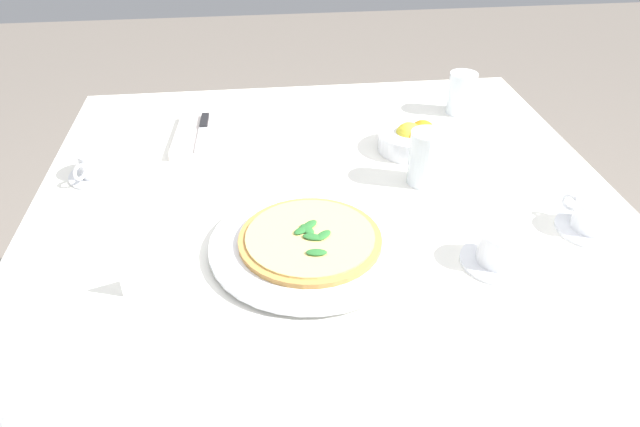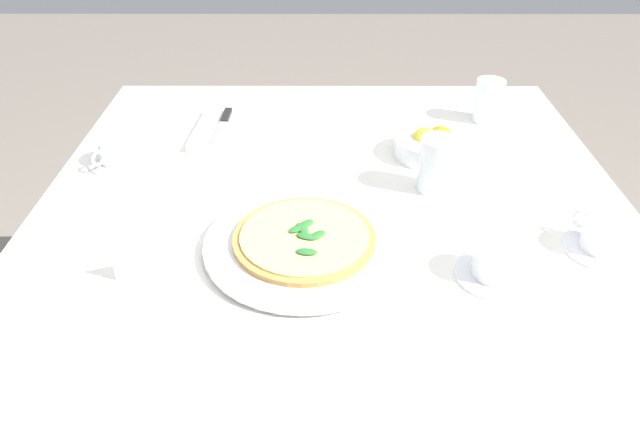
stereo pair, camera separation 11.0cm
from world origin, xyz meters
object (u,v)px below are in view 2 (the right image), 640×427
at_px(pizza_plate, 305,244).
at_px(coffee_cup_far_left, 496,262).
at_px(dinner_knife, 223,125).
at_px(water_glass_left_edge, 488,103).
at_px(citrus_bowl, 429,144).
at_px(water_glass_near_left, 436,168).
at_px(pizza, 304,237).
at_px(napkin_folded, 224,129).
at_px(coffee_cup_back_corner, 117,153).
at_px(coffee_cup_center_back, 603,237).
at_px(menu_card, 141,261).

xyz_separation_m(pizza_plate, coffee_cup_far_left, (0.07, 0.32, 0.02)).
bearing_deg(pizza_plate, dinner_knife, -155.51).
height_order(water_glass_left_edge, citrus_bowl, water_glass_left_edge).
bearing_deg(water_glass_near_left, dinner_knife, -118.32).
distance_m(pizza_plate, dinner_knife, 0.50).
bearing_deg(water_glass_left_edge, coffee_cup_far_left, -11.78).
xyz_separation_m(pizza, water_glass_left_edge, (-0.54, 0.45, 0.02)).
distance_m(water_glass_left_edge, dinner_knife, 0.66).
xyz_separation_m(coffee_cup_far_left, dinner_knife, (-0.53, -0.53, -0.01)).
bearing_deg(napkin_folded, coffee_cup_back_corner, -51.33).
bearing_deg(pizza, coffee_cup_center_back, 89.90).
xyz_separation_m(pizza_plate, dinner_knife, (-0.46, -0.21, 0.01)).
bearing_deg(water_glass_near_left, pizza, -52.27).
height_order(coffee_cup_center_back, water_glass_near_left, water_glass_near_left).
height_order(water_glass_left_edge, menu_card, water_glass_left_edge).
bearing_deg(coffee_cup_center_back, pizza, -90.10).
height_order(pizza, coffee_cup_back_corner, coffee_cup_back_corner).
distance_m(pizza_plate, water_glass_near_left, 0.34).
bearing_deg(menu_card, pizza_plate, -3.06).
bearing_deg(menu_card, pizza, -3.07).
relative_size(coffee_cup_center_back, dinner_knife, 0.66).
bearing_deg(water_glass_left_edge, coffee_cup_back_corner, -75.63).
bearing_deg(dinner_knife, water_glass_near_left, 63.53).
bearing_deg(pizza, coffee_cup_far_left, 76.87).
bearing_deg(coffee_cup_center_back, dinner_knife, -121.91).
bearing_deg(coffee_cup_center_back, water_glass_left_edge, -171.43).
height_order(pizza_plate, water_glass_left_edge, water_glass_left_edge).
xyz_separation_m(pizza_plate, napkin_folded, (-0.46, -0.21, -0.00)).
distance_m(pizza, coffee_cup_far_left, 0.33).
distance_m(coffee_cup_far_left, citrus_bowl, 0.43).
height_order(napkin_folded, citrus_bowl, citrus_bowl).
xyz_separation_m(dinner_knife, menu_card, (0.53, -0.06, 0.01)).
bearing_deg(napkin_folded, pizza, 28.29).
distance_m(napkin_folded, dinner_knife, 0.01).
bearing_deg(citrus_bowl, pizza, -38.00).
height_order(napkin_folded, menu_card, menu_card).
height_order(pizza_plate, napkin_folded, napkin_folded).
height_order(coffee_cup_center_back, napkin_folded, coffee_cup_center_back).
distance_m(pizza, menu_card, 0.28).
height_order(water_glass_near_left, citrus_bowl, water_glass_near_left).
relative_size(coffee_cup_center_back, water_glass_near_left, 1.12).
xyz_separation_m(coffee_cup_center_back, napkin_folded, (-0.46, -0.74, -0.02)).
bearing_deg(water_glass_left_edge, coffee_cup_center_back, 8.57).
bearing_deg(water_glass_left_edge, menu_card, -49.75).
xyz_separation_m(pizza, dinner_knife, (-0.46, -0.21, -0.00)).
bearing_deg(citrus_bowl, water_glass_near_left, -3.86).
distance_m(coffee_cup_far_left, dinner_knife, 0.75).
xyz_separation_m(pizza, coffee_cup_center_back, (0.00, 0.53, 0.00)).
relative_size(pizza_plate, menu_card, 4.14).
height_order(coffee_cup_far_left, napkin_folded, coffee_cup_far_left).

